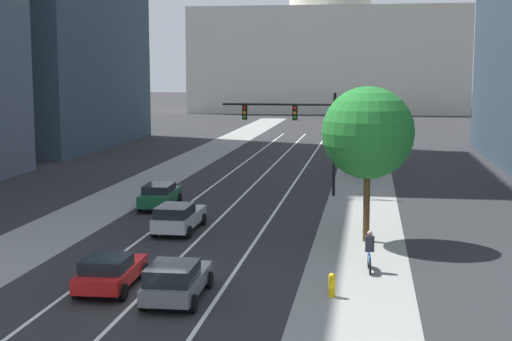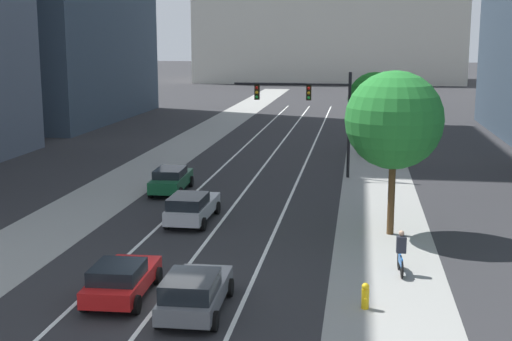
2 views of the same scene
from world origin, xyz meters
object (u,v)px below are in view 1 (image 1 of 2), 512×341
object	(u,v)px
car_silver	(178,217)
car_red	(110,271)
traffic_signal_mast	(299,124)
street_tree_near_right	(363,122)
fire_hydrant	(332,285)
car_gray	(176,280)
capitol_building	(330,38)
street_tree_far_right	(368,133)
car_green	(160,195)
cyclist	(370,251)

from	to	relation	value
car_silver	car_red	size ratio (longest dim) A/B	1.13
traffic_signal_mast	street_tree_near_right	size ratio (longest dim) A/B	1.19
fire_hydrant	street_tree_near_right	xyz separation A→B (m)	(0.76, 32.01, 3.81)
car_gray	street_tree_near_right	distance (m)	34.06
traffic_signal_mast	fire_hydrant	size ratio (longest dim) A/B	8.30
capitol_building	street_tree_near_right	distance (m)	93.74
traffic_signal_mast	street_tree_far_right	size ratio (longest dim) A/B	1.00
capitol_building	traffic_signal_mast	world-z (taller)	capitol_building
car_green	car_gray	xyz separation A→B (m)	(5.65, -17.76, -0.01)
capitol_building	car_green	world-z (taller)	capitol_building
traffic_signal_mast	cyclist	xyz separation A→B (m)	(4.71, -18.64, -3.86)
car_green	traffic_signal_mast	xyz separation A→B (m)	(7.86, 5.93, 3.93)
car_gray	car_red	xyz separation A→B (m)	(-2.83, 0.97, -0.05)
car_red	cyclist	bearing A→B (deg)	-69.31
car_gray	street_tree_near_right	bearing A→B (deg)	-12.06
car_gray	street_tree_near_right	world-z (taller)	street_tree_near_right
car_gray	car_silver	distance (m)	11.63
car_red	street_tree_near_right	size ratio (longest dim) A/B	0.67
car_red	street_tree_near_right	bearing A→B (deg)	-17.84
car_gray	car_silver	world-z (taller)	car_silver
car_silver	car_green	bearing A→B (deg)	23.89
capitol_building	traffic_signal_mast	size ratio (longest dim) A/B	6.93
car_gray	fire_hydrant	xyz separation A→B (m)	(5.55, 1.28, -0.31)
capitol_building	car_gray	xyz separation A→B (m)	(1.42, -126.14, -13.78)
fire_hydrant	street_tree_far_right	distance (m)	10.58
cyclist	street_tree_near_right	xyz separation A→B (m)	(-0.60, 28.24, 3.42)
car_green	car_silver	world-z (taller)	car_silver
cyclist	street_tree_near_right	size ratio (longest dim) A/B	0.27
fire_hydrant	street_tree_far_right	world-z (taller)	street_tree_far_right
car_gray	fire_hydrant	bearing A→B (deg)	-78.37
capitol_building	street_tree_near_right	bearing A→B (deg)	-85.24
capitol_building	fire_hydrant	world-z (taller)	capitol_building
car_red	cyclist	xyz separation A→B (m)	(9.73, 4.08, 0.13)
car_green	car_silver	xyz separation A→B (m)	(2.82, -6.47, 0.00)
traffic_signal_mast	street_tree_near_right	distance (m)	10.45
car_silver	street_tree_far_right	distance (m)	10.60
traffic_signal_mast	street_tree_far_right	bearing A→B (deg)	-70.88
capitol_building	car_red	distance (m)	125.94
car_silver	fire_hydrant	size ratio (longest dim) A/B	5.28
car_silver	car_red	xyz separation A→B (m)	(0.01, -10.32, -0.07)
car_red	traffic_signal_mast	bearing A→B (deg)	-14.54
capitol_building	car_gray	world-z (taller)	capitol_building
car_gray	cyclist	size ratio (longest dim) A/B	2.58
car_green	capitol_building	bearing A→B (deg)	-4.95
car_gray	traffic_signal_mast	xyz separation A→B (m)	(2.20, 23.69, 3.94)
car_green	fire_hydrant	bearing A→B (deg)	-148.50
street_tree_far_right	street_tree_near_right	xyz separation A→B (m)	(-0.43, 22.68, -1.03)
car_gray	street_tree_far_right	world-z (taller)	street_tree_far_right
car_green	car_gray	size ratio (longest dim) A/B	1.09
street_tree_far_right	car_gray	bearing A→B (deg)	-122.42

